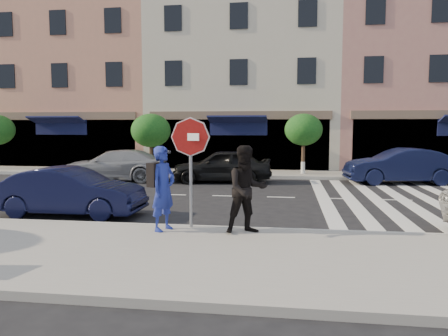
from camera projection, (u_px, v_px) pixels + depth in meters
ground at (206, 219)px, 12.04m from camera, size 120.00×120.00×0.00m
sidewalk_near at (169, 256)px, 8.34m from camera, size 60.00×4.50×0.15m
sidewalk_far at (245, 174)px, 22.87m from camera, size 60.00×3.00×0.15m
building_west_mid at (93, 61)px, 29.70m from camera, size 10.00×9.00×14.00m
building_centre at (246, 81)px, 28.33m from camera, size 11.00×9.00×11.00m
building_east_mid at (443, 61)px, 26.51m from camera, size 13.00×9.00×13.00m
street_tree_wb at (151, 131)px, 23.18m from camera, size 2.10×2.10×3.06m
street_tree_c at (304, 130)px, 22.02m from camera, size 1.90×1.90×3.04m
stop_sign at (190, 148)px, 10.21m from camera, size 0.88×0.33×2.61m
photographer at (163, 188)px, 10.02m from camera, size 0.70×0.84×1.95m
walker at (247, 189)px, 9.77m from camera, size 1.18×1.08×1.98m
car_near_mid at (70, 192)px, 12.43m from camera, size 4.19×1.46×1.38m
car_far_left at (115, 165)px, 20.37m from camera, size 5.18×2.49×1.45m
car_far_mid at (222, 166)px, 19.80m from camera, size 4.64×2.28×1.52m
car_far_right at (401, 166)px, 19.33m from camera, size 4.95×2.20×1.58m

